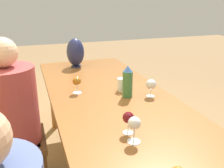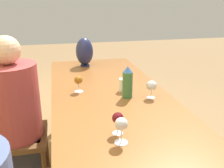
# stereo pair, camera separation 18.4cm
# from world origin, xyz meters

# --- Properties ---
(dining_table) EXTENTS (2.80, 0.89, 0.77)m
(dining_table) POSITION_xyz_m (0.00, 0.00, 0.70)
(dining_table) COLOR brown
(dining_table) RESTS_ON ground_plane
(water_bottle) EXTENTS (0.08, 0.08, 0.24)m
(water_bottle) POSITION_xyz_m (0.18, -0.11, 0.88)
(water_bottle) COLOR #336638
(water_bottle) RESTS_ON dining_table
(water_tumbler) EXTENTS (0.07, 0.07, 0.10)m
(water_tumbler) POSITION_xyz_m (0.31, -0.11, 0.82)
(water_tumbler) COLOR silver
(water_tumbler) RESTS_ON dining_table
(vase) EXTENTS (0.18, 0.18, 0.30)m
(vase) POSITION_xyz_m (1.14, 0.09, 0.92)
(vase) COLOR #1E234C
(vase) RESTS_ON dining_table
(wine_glass_0) EXTENTS (0.07, 0.07, 0.13)m
(wine_glass_0) POSITION_xyz_m (0.38, 0.23, 0.86)
(wine_glass_0) COLOR silver
(wine_glass_0) RESTS_ON dining_table
(wine_glass_1) EXTENTS (0.08, 0.08, 0.13)m
(wine_glass_1) POSITION_xyz_m (0.13, -0.28, 0.86)
(wine_glass_1) COLOR silver
(wine_glass_1) RESTS_ON dining_table
(wine_glass_2) EXTENTS (0.06, 0.06, 0.13)m
(wine_glass_2) POSITION_xyz_m (-0.31, 0.09, 0.86)
(wine_glass_2) COLOR silver
(wine_glass_2) RESTS_ON dining_table
(wine_glass_5) EXTENTS (0.07, 0.07, 0.14)m
(wine_glass_5) POSITION_xyz_m (-0.41, 0.10, 0.87)
(wine_glass_5) COLOR silver
(wine_glass_5) RESTS_ON dining_table
(chair_far) EXTENTS (0.44, 0.44, 0.95)m
(chair_far) POSITION_xyz_m (0.35, 0.80, 0.50)
(chair_far) COLOR brown
(chair_far) RESTS_ON ground_plane
(person_far) EXTENTS (0.39, 0.39, 1.23)m
(person_far) POSITION_xyz_m (0.35, 0.71, 0.65)
(person_far) COLOR #2D2D38
(person_far) RESTS_ON ground_plane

